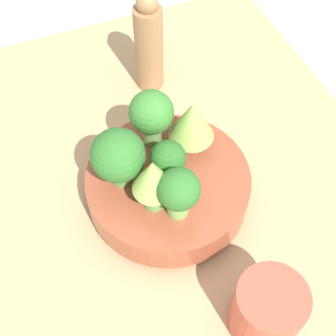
# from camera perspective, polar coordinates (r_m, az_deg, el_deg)

# --- Properties ---
(ground_plane) EXTENTS (6.00, 6.00, 0.00)m
(ground_plane) POSITION_cam_1_polar(r_m,az_deg,el_deg) (0.74, 1.94, -3.52)
(ground_plane) COLOR silver
(table) EXTENTS (0.83, 0.62, 0.04)m
(table) POSITION_cam_1_polar(r_m,az_deg,el_deg) (0.72, 1.99, -2.71)
(table) COLOR tan
(table) RESTS_ON ground_plane
(bowl) EXTENTS (0.23, 0.23, 0.06)m
(bowl) POSITION_cam_1_polar(r_m,az_deg,el_deg) (0.66, 0.00, -2.28)
(bowl) COLOR brown
(bowl) RESTS_ON table
(romanesco_piece_near) EXTENTS (0.06, 0.06, 0.09)m
(romanesco_piece_near) POSITION_cam_1_polar(r_m,az_deg,el_deg) (0.63, 2.95, 5.73)
(romanesco_piece_near) COLOR #609347
(romanesco_piece_near) RESTS_ON bowl
(broccoli_floret_left) EXTENTS (0.06, 0.06, 0.08)m
(broccoli_floret_left) POSITION_cam_1_polar(r_m,az_deg,el_deg) (0.57, 1.28, -2.86)
(broccoli_floret_left) COLOR #7AB256
(broccoli_floret_left) RESTS_ON bowl
(romanesco_piece_far) EXTENTS (0.05, 0.05, 0.09)m
(romanesco_piece_far) POSITION_cam_1_polar(r_m,az_deg,el_deg) (0.57, -1.84, -1.36)
(romanesco_piece_far) COLOR #6BA34C
(romanesco_piece_far) RESTS_ON bowl
(broccoli_floret_center) EXTENTS (0.05, 0.05, 0.07)m
(broccoli_floret_center) POSITION_cam_1_polar(r_m,az_deg,el_deg) (0.61, 0.00, 1.02)
(broccoli_floret_center) COLOR #6BA34C
(broccoli_floret_center) RESTS_ON bowl
(broccoli_floret_right) EXTENTS (0.06, 0.06, 0.09)m
(broccoli_floret_right) POSITION_cam_1_polar(r_m,az_deg,el_deg) (0.64, -2.04, 6.57)
(broccoli_floret_right) COLOR #609347
(broccoli_floret_right) RESTS_ON bowl
(broccoli_floret_back) EXTENTS (0.07, 0.07, 0.09)m
(broccoli_floret_back) POSITION_cam_1_polar(r_m,az_deg,el_deg) (0.59, -5.97, 1.11)
(broccoli_floret_back) COLOR #609347
(broccoli_floret_back) RESTS_ON bowl
(cup) EXTENTS (0.08, 0.08, 0.09)m
(cup) POSITION_cam_1_polar(r_m,az_deg,el_deg) (0.58, 11.98, -16.59)
(cup) COLOR #C64C38
(cup) RESTS_ON table
(pepper_mill) EXTENTS (0.05, 0.05, 0.18)m
(pepper_mill) POSITION_cam_1_polar(r_m,az_deg,el_deg) (0.79, -2.37, 14.86)
(pepper_mill) COLOR #997047
(pepper_mill) RESTS_ON table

